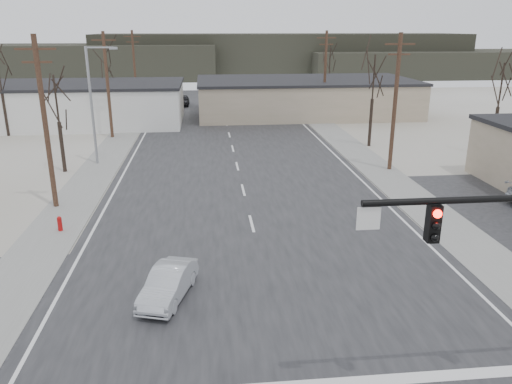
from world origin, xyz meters
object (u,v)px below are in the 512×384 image
Objects in this scene: sedan_crossing at (168,283)px; car_far_a at (213,110)px; car_far_b at (183,100)px; fire_hydrant at (60,224)px.

sedan_crossing is 42.51m from car_far_a.
car_far_a is at bearing -65.93° from car_far_b.
sedan_crossing is (6.17, -7.55, 0.22)m from fire_hydrant.
sedan_crossing is 0.92× the size of car_far_b.
car_far_b is (4.85, 44.44, 0.30)m from fire_hydrant.
sedan_crossing is at bearing -50.77° from fire_hydrant.
fire_hydrant is at bearing -94.64° from car_far_b.
car_far_a reaches higher than car_far_b.
car_far_b is (-1.31, 51.99, 0.08)m from sedan_crossing.
car_far_a is 10.35m from car_far_b.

